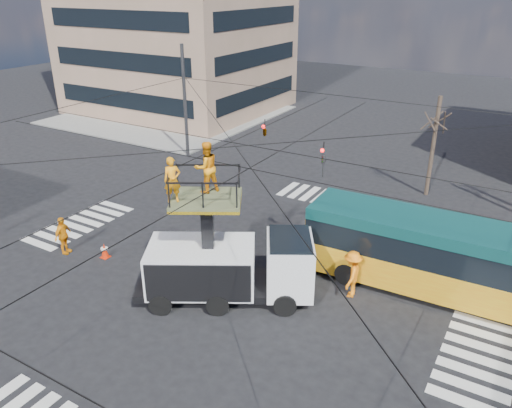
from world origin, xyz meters
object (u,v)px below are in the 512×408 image
object	(u,v)px
city_bus	(469,263)
worker_ground	(63,236)
flagger	(352,274)
traffic_cone	(105,250)
utility_truck	(229,252)

from	to	relation	value
city_bus	worker_ground	xyz separation A→B (m)	(-16.99, -5.58, -0.80)
city_bus	flagger	world-z (taller)	city_bus
city_bus	traffic_cone	world-z (taller)	city_bus
worker_ground	flagger	bearing A→B (deg)	-88.62
worker_ground	city_bus	bearing A→B (deg)	-85.81
worker_ground	flagger	world-z (taller)	flagger
flagger	utility_truck	bearing A→B (deg)	-65.39
utility_truck	traffic_cone	size ratio (longest dim) A/B	9.85
traffic_cone	flagger	bearing A→B (deg)	14.77
utility_truck	flagger	xyz separation A→B (m)	(4.23, 2.61, -1.06)
city_bus	traffic_cone	xyz separation A→B (m)	(-15.06, -4.92, -1.36)
utility_truck	flagger	distance (m)	5.08
utility_truck	worker_ground	size ratio (longest dim) A/B	3.88
utility_truck	traffic_cone	bearing A→B (deg)	152.72
traffic_cone	worker_ground	size ratio (longest dim) A/B	0.39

